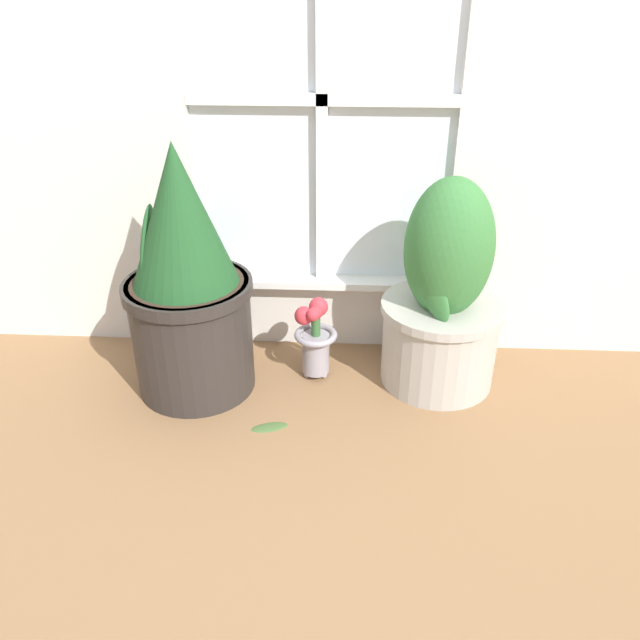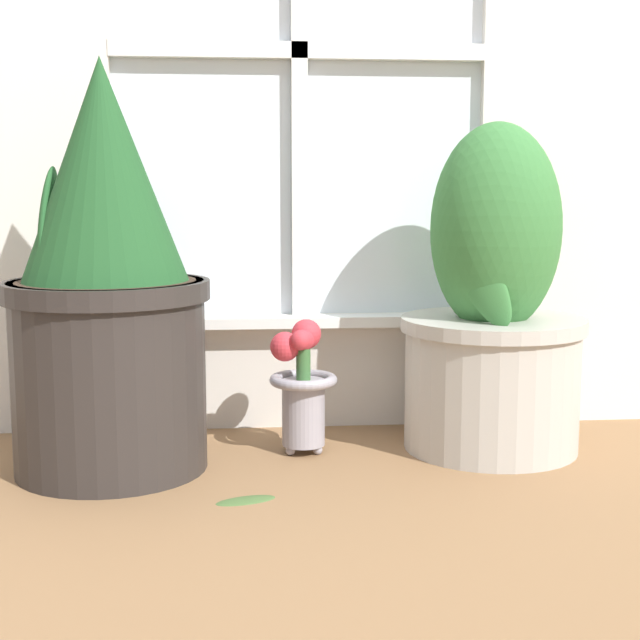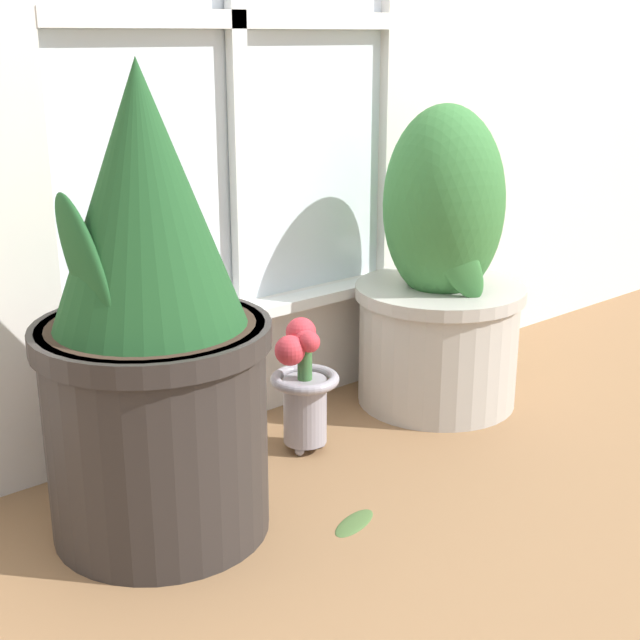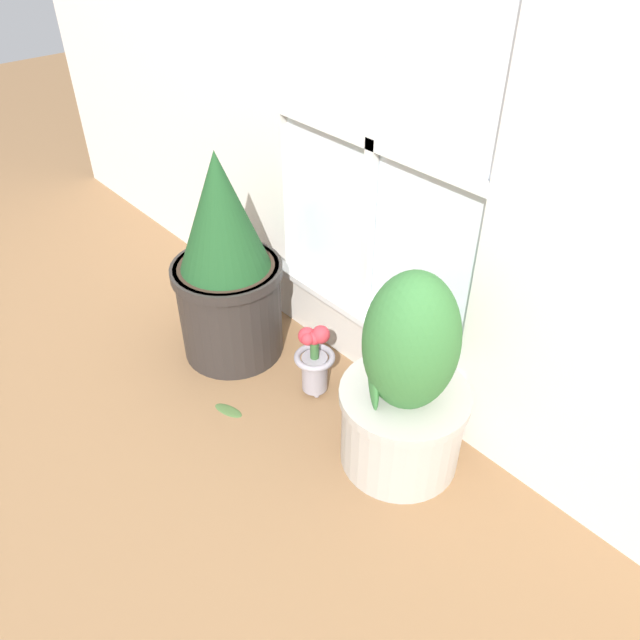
# 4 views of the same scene
# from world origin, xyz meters

# --- Properties ---
(ground_plane) EXTENTS (10.00, 10.00, 0.00)m
(ground_plane) POSITION_xyz_m (0.00, 0.00, 0.00)
(ground_plane) COLOR olive
(potted_plant_left) EXTENTS (0.39, 0.39, 0.79)m
(potted_plant_left) POSITION_xyz_m (-0.39, 0.28, 0.36)
(potted_plant_left) COLOR #2D2826
(potted_plant_left) RESTS_ON ground_plane
(potted_plant_right) EXTENTS (0.39, 0.39, 0.68)m
(potted_plant_right) POSITION_xyz_m (0.39, 0.36, 0.29)
(potted_plant_right) COLOR #B7B2A8
(potted_plant_right) RESTS_ON ground_plane
(flower_vase) EXTENTS (0.14, 0.14, 0.28)m
(flower_vase) POSITION_xyz_m (-0.01, 0.36, 0.15)
(flower_vase) COLOR #99939E
(flower_vase) RESTS_ON ground_plane
(fallen_leaf) EXTENTS (0.12, 0.07, 0.01)m
(fallen_leaf) POSITION_xyz_m (-0.13, 0.07, 0.00)
(fallen_leaf) COLOR #476633
(fallen_leaf) RESTS_ON ground_plane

